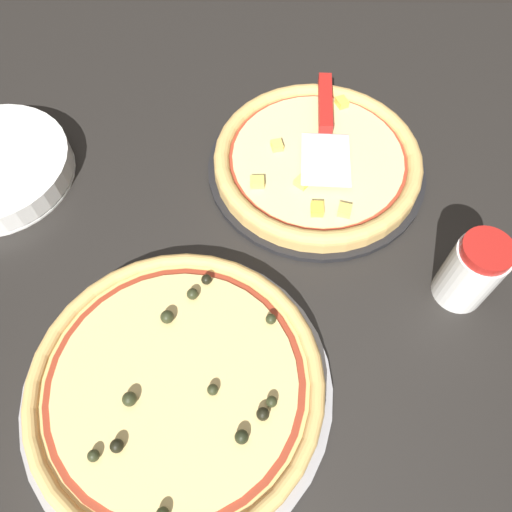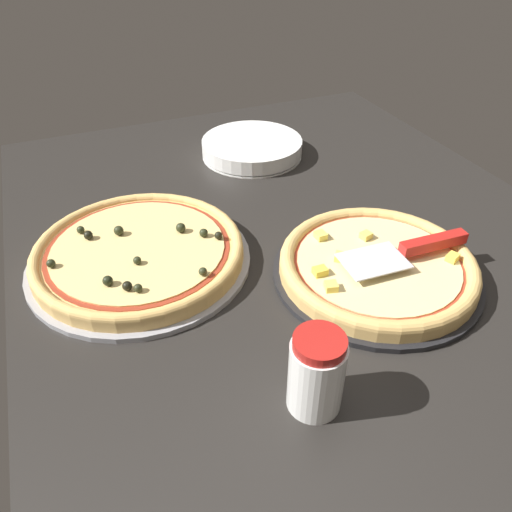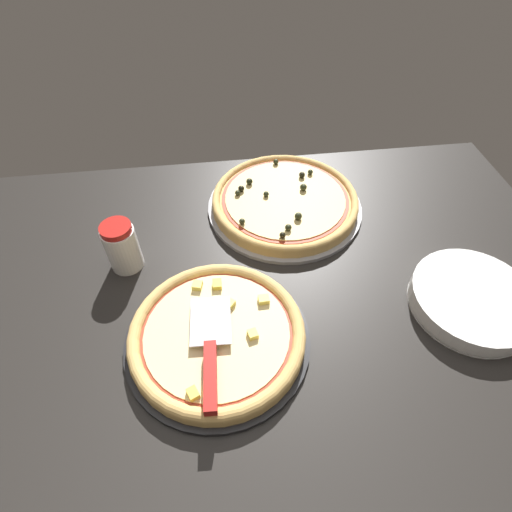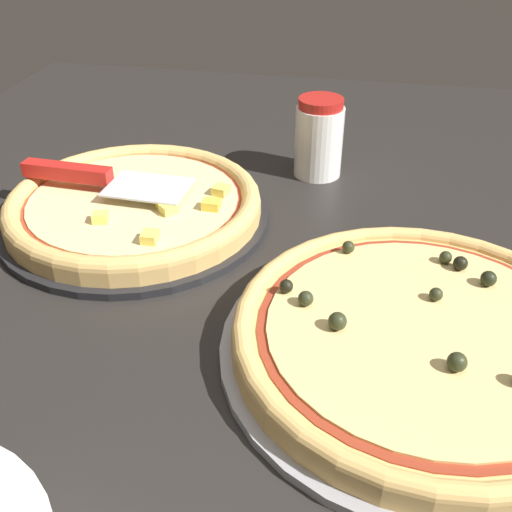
# 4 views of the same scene
# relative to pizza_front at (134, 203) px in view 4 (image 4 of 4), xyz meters

# --- Properties ---
(ground_plane) EXTENTS (1.52, 1.08, 0.04)m
(ground_plane) POSITION_rel_pizza_front_xyz_m (0.08, 0.07, -0.04)
(ground_plane) COLOR black
(pizza_pan_front) EXTENTS (0.36, 0.36, 0.01)m
(pizza_pan_front) POSITION_rel_pizza_front_xyz_m (-0.00, -0.00, -0.02)
(pizza_pan_front) COLOR black
(pizza_pan_front) RESTS_ON ground_plane
(pizza_front) EXTENTS (0.34, 0.34, 0.04)m
(pizza_front) POSITION_rel_pizza_front_xyz_m (0.00, 0.00, 0.00)
(pizza_front) COLOR #DBAD60
(pizza_front) RESTS_ON pizza_pan_front
(pizza_pan_back) EXTENTS (0.40, 0.40, 0.01)m
(pizza_pan_back) POSITION_rel_pizza_front_xyz_m (0.20, 0.37, -0.02)
(pizza_pan_back) COLOR #939399
(pizza_pan_back) RESTS_ON ground_plane
(pizza_back) EXTENTS (0.38, 0.38, 0.04)m
(pizza_back) POSITION_rel_pizza_front_xyz_m (0.20, 0.37, 0.00)
(pizza_back) COLOR #DBAD60
(pizza_back) RESTS_ON pizza_pan_back
(serving_spatula) EXTENTS (0.08, 0.24, 0.02)m
(serving_spatula) POSITION_rel_pizza_front_xyz_m (-0.01, -0.07, 0.03)
(serving_spatula) COLOR silver
(serving_spatula) RESTS_ON pizza_front
(parmesan_shaker) EXTENTS (0.07, 0.07, 0.12)m
(parmesan_shaker) POSITION_rel_pizza_front_xyz_m (-0.19, 0.23, 0.03)
(parmesan_shaker) COLOR white
(parmesan_shaker) RESTS_ON ground_plane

